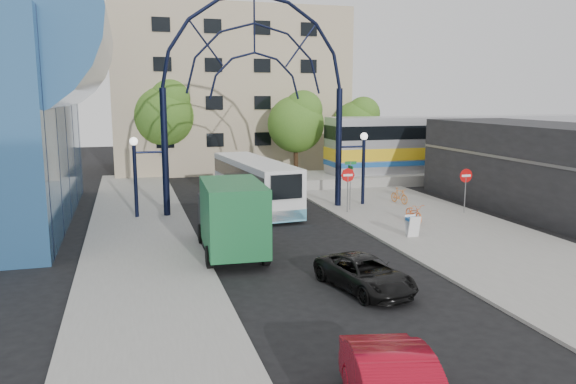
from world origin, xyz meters
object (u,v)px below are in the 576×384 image
object	(u,v)px
street_name_sign	(350,175)
bike_near_a	(414,213)
stop_sign	(348,179)
sandwich_board	(412,224)
gateway_arch	(255,59)
do_not_enter_sign	(466,180)
city_bus	(255,183)
green_truck	(231,217)
tree_north_a	(298,121)
black_suv	(365,274)
bike_near_b	(399,196)
train_car	(478,142)
tree_north_b	(165,112)
tree_north_c	(358,123)

from	to	relation	value
street_name_sign	bike_near_a	size ratio (longest dim) A/B	1.52
stop_sign	sandwich_board	distance (m)	6.20
gateway_arch	do_not_enter_sign	bearing A→B (deg)	-19.99
city_bus	green_truck	distance (m)	9.85
tree_north_a	black_suv	bearing A→B (deg)	-101.95
do_not_enter_sign	bike_near_b	size ratio (longest dim) A/B	1.60
train_car	green_truck	size ratio (longest dim) A/B	3.94
sandwich_board	train_car	bearing A→B (deg)	48.05
city_bus	black_suv	distance (m)	15.09
city_bus	black_suv	bearing A→B (deg)	-93.64
street_name_sign	tree_north_b	world-z (taller)	tree_north_b
tree_north_b	black_suv	distance (m)	30.43
stop_sign	street_name_sign	distance (m)	0.74
green_truck	train_car	bearing A→B (deg)	37.76
train_car	stop_sign	bearing A→B (deg)	-146.66
sandwich_board	green_truck	distance (m)	8.56
green_truck	black_suv	distance (m)	6.83
stop_sign	black_suv	size ratio (longest dim) A/B	0.60
gateway_arch	green_truck	xyz separation A→B (m)	(-2.92, -8.08, -6.98)
sandwich_board	stop_sign	bearing A→B (deg)	97.57
gateway_arch	tree_north_b	size ratio (longest dim) A/B	1.70
black_suv	bike_near_b	distance (m)	15.64
city_bus	bike_near_b	size ratio (longest dim) A/B	6.78
stop_sign	bike_near_a	xyz separation A→B (m)	(2.37, -3.27, -1.39)
black_suv	bike_near_a	size ratio (longest dim) A/B	2.26
sandwich_board	tree_north_c	xyz separation A→B (m)	(6.52, 21.95, 3.53)
bike_near_a	green_truck	bearing A→B (deg)	-161.27
sandwich_board	black_suv	bearing A→B (deg)	-130.46
bike_near_b	sandwich_board	bearing A→B (deg)	-125.50
street_name_sign	black_suv	size ratio (longest dim) A/B	0.67
sandwich_board	tree_north_c	distance (m)	23.17
sandwich_board	green_truck	bearing A→B (deg)	-179.62
train_car	green_truck	world-z (taller)	train_car
sandwich_board	bike_near_b	distance (m)	8.24
tree_north_a	bike_near_a	xyz separation A→B (m)	(1.05, -17.20, -4.00)
gateway_arch	tree_north_c	bearing A→B (deg)	48.96
street_name_sign	tree_north_a	xyz separation A→B (m)	(0.92, 13.33, 2.48)
stop_sign	tree_north_b	world-z (taller)	tree_north_b
stop_sign	tree_north_b	distance (m)	20.18
tree_north_b	green_truck	xyz separation A→B (m)	(0.96, -24.01, -3.68)
street_name_sign	bike_near_a	bearing A→B (deg)	-63.07
train_car	tree_north_a	xyz separation A→B (m)	(-13.88, 3.93, 1.71)
city_bus	tree_north_a	bearing A→B (deg)	55.60
black_suv	bike_near_a	distance (m)	10.71
train_car	tree_north_c	world-z (taller)	tree_north_c
tree_north_b	green_truck	distance (m)	24.31
sandwich_board	bike_near_a	xyz separation A→B (m)	(1.57, 2.75, -0.14)
street_name_sign	gateway_arch	bearing A→B (deg)	164.93
sandwich_board	bike_near_a	bearing A→B (deg)	60.26
bike_near_b	stop_sign	bearing A→B (deg)	-171.25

